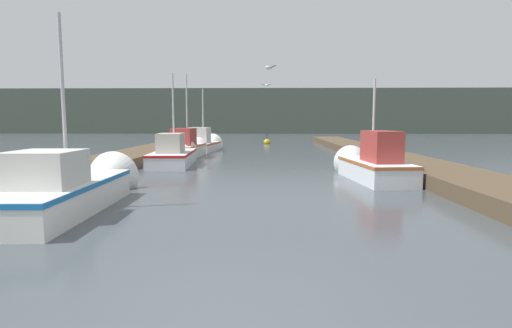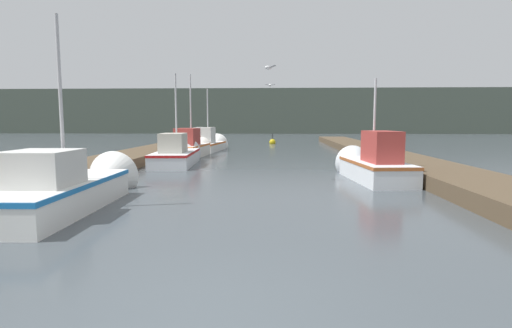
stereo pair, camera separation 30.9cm
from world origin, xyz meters
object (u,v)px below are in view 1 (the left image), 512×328
object	(u,v)px
fishing_boat_3	(188,147)
fishing_boat_4	(204,144)
seagull_lead	(269,68)
seagull_1	(266,85)
fishing_boat_1	(371,164)
channel_buoy	(267,142)
fishing_boat_0	(74,187)
fishing_boat_2	(175,154)
mooring_piling_1	(163,146)
mooring_piling_0	(50,179)

from	to	relation	value
fishing_boat_3	fishing_boat_4	world-z (taller)	fishing_boat_3
seagull_lead	seagull_1	xyz separation A→B (m)	(-0.04, 9.22, 0.25)
seagull_lead	seagull_1	size ratio (longest dim) A/B	0.90
fishing_boat_3	seagull_lead	distance (m)	10.74
fishing_boat_1	channel_buoy	size ratio (longest dim) A/B	4.46
fishing_boat_0	seagull_1	world-z (taller)	fishing_boat_0
fishing_boat_2	fishing_boat_0	bearing A→B (deg)	-95.53
seagull_lead	fishing_boat_1	bearing A→B (deg)	50.83
fishing_boat_3	seagull_lead	size ratio (longest dim) A/B	9.78
fishing_boat_4	seagull_lead	xyz separation A→B (m)	(4.23, -13.84, 3.27)
fishing_boat_0	mooring_piling_1	size ratio (longest dim) A/B	4.40
mooring_piling_0	mooring_piling_1	size ratio (longest dim) A/B	0.86
fishing_boat_2	fishing_boat_3	bearing A→B (deg)	88.55
fishing_boat_0	fishing_boat_2	xyz separation A→B (m)	(0.29, 9.36, -0.01)
mooring_piling_0	seagull_lead	distance (m)	7.16
seagull_1	fishing_boat_3	bearing A→B (deg)	171.64
fishing_boat_3	fishing_boat_4	distance (m)	4.61
channel_buoy	seagull_lead	world-z (taller)	seagull_lead
fishing_boat_3	channel_buoy	distance (m)	13.11
seagull_lead	mooring_piling_1	bearing A→B (deg)	163.75
fishing_boat_2	fishing_boat_4	xyz separation A→B (m)	(0.09, 8.40, 0.00)
mooring_piling_1	channel_buoy	world-z (taller)	mooring_piling_1
fishing_boat_2	mooring_piling_0	size ratio (longest dim) A/B	4.94
fishing_boat_2	channel_buoy	world-z (taller)	fishing_boat_2
fishing_boat_4	seagull_lead	world-z (taller)	fishing_boat_4
fishing_boat_4	fishing_boat_3	bearing A→B (deg)	-87.28
mooring_piling_1	seagull_1	distance (m)	6.55
fishing_boat_4	channel_buoy	bearing A→B (deg)	66.64
fishing_boat_4	fishing_boat_0	bearing A→B (deg)	-85.52
fishing_boat_1	seagull_1	size ratio (longest dim) A/B	8.43
seagull_1	fishing_boat_0	bearing A→B (deg)	-117.33
fishing_boat_1	seagull_1	distance (m)	9.83
fishing_boat_2	fishing_boat_4	distance (m)	8.40
mooring_piling_0	fishing_boat_0	bearing A→B (deg)	-32.69
fishing_boat_3	mooring_piling_1	bearing A→B (deg)	-128.04
mooring_piling_0	seagull_1	world-z (taller)	seagull_1
fishing_boat_3	seagull_lead	xyz separation A→B (m)	(4.47, -9.24, 3.17)
fishing_boat_2	mooring_piling_1	xyz separation A→B (m)	(-1.24, 2.58, 0.20)
fishing_boat_4	mooring_piling_0	size ratio (longest dim) A/B	4.63
fishing_boat_1	fishing_boat_3	xyz separation A→B (m)	(-8.04, 8.49, 0.02)
fishing_boat_0	seagull_1	distance (m)	14.34
fishing_boat_3	fishing_boat_4	size ratio (longest dim) A/B	0.96
fishing_boat_1	mooring_piling_1	size ratio (longest dim) A/B	3.67
fishing_boat_3	seagull_lead	bearing A→B (deg)	-60.46
seagull_lead	fishing_boat_0	bearing A→B (deg)	-100.66
mooring_piling_0	seagull_lead	size ratio (longest dim) A/B	2.21
mooring_piling_0	seagull_1	distance (m)	14.12
fishing_boat_4	fishing_boat_1	bearing A→B (deg)	-53.50
mooring_piling_1	seagull_lead	bearing A→B (deg)	-55.28
fishing_boat_2	mooring_piling_1	size ratio (longest dim) A/B	4.26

